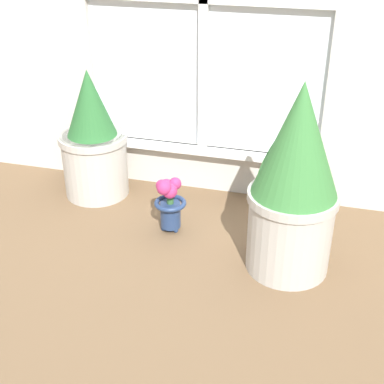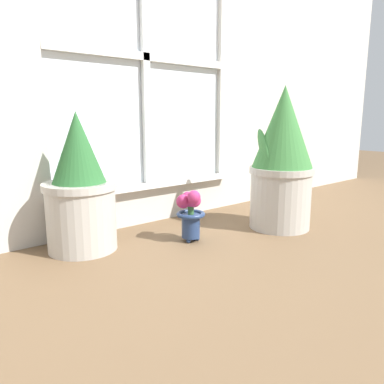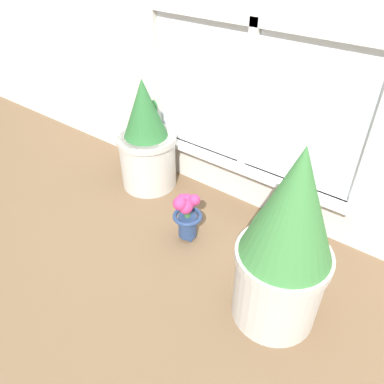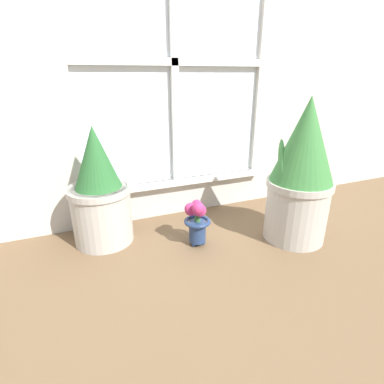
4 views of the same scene
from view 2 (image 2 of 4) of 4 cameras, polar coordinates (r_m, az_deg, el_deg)
name	(u,v)px [view 2 (image 2 of 4)]	position (r m, az deg, el deg)	size (l,w,h in m)	color
ground_plane	(239,256)	(1.50, 7.19, -9.61)	(10.00, 10.00, 0.00)	brown
potted_plant_left	(80,191)	(1.56, -16.71, 0.16)	(0.29, 0.29, 0.56)	#B7B2A8
potted_plant_right	(282,160)	(1.84, 13.54, 4.82)	(0.31, 0.31, 0.68)	#B7B2A8
flower_vase	(190,211)	(1.62, -0.32, -2.92)	(0.13, 0.13, 0.23)	navy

